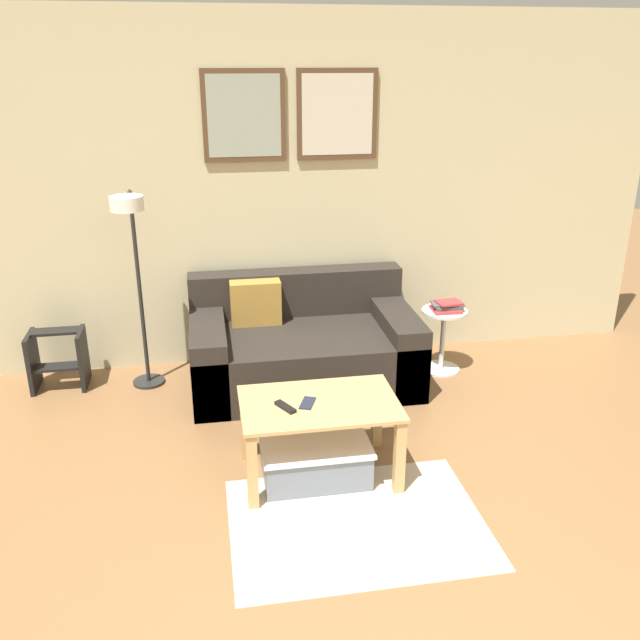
{
  "coord_description": "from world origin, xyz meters",
  "views": [
    {
      "loc": [
        -0.64,
        -1.48,
        2.22
      ],
      "look_at": [
        -0.03,
        1.98,
        0.85
      ],
      "focal_mm": 38.0,
      "sensor_mm": 36.0,
      "label": 1
    }
  ],
  "objects_px": {
    "coffee_table": "(319,417)",
    "cell_phone": "(308,403)",
    "storage_bin": "(315,458)",
    "book_stack": "(447,306)",
    "step_stool": "(58,358)",
    "floor_lamp": "(133,252)",
    "couch": "(302,347)",
    "remote_control": "(285,407)",
    "side_table": "(443,334)"
  },
  "relations": [
    {
      "from": "coffee_table",
      "to": "cell_phone",
      "type": "height_order",
      "value": "cell_phone"
    },
    {
      "from": "coffee_table",
      "to": "storage_bin",
      "type": "relative_size",
      "value": 1.43
    },
    {
      "from": "book_stack",
      "to": "coffee_table",
      "type": "bearing_deg",
      "value": -134.28
    },
    {
      "from": "cell_phone",
      "to": "step_stool",
      "type": "height_order",
      "value": "cell_phone"
    },
    {
      "from": "storage_bin",
      "to": "floor_lamp",
      "type": "distance_m",
      "value": 1.81
    },
    {
      "from": "floor_lamp",
      "to": "step_stool",
      "type": "distance_m",
      "value": 1.04
    },
    {
      "from": "couch",
      "to": "coffee_table",
      "type": "xyz_separation_m",
      "value": [
        -0.08,
        -1.2,
        0.1
      ]
    },
    {
      "from": "coffee_table",
      "to": "couch",
      "type": "bearing_deg",
      "value": 86.02
    },
    {
      "from": "floor_lamp",
      "to": "coffee_table",
      "type": "bearing_deg",
      "value": -49.19
    },
    {
      "from": "floor_lamp",
      "to": "cell_phone",
      "type": "relative_size",
      "value": 10.1
    },
    {
      "from": "floor_lamp",
      "to": "remote_control",
      "type": "relative_size",
      "value": 9.43
    },
    {
      "from": "coffee_table",
      "to": "cell_phone",
      "type": "bearing_deg",
      "value": -172.84
    },
    {
      "from": "remote_control",
      "to": "cell_phone",
      "type": "xyz_separation_m",
      "value": [
        0.13,
        0.03,
        -0.01
      ]
    },
    {
      "from": "side_table",
      "to": "remote_control",
      "type": "distance_m",
      "value": 1.83
    },
    {
      "from": "coffee_table",
      "to": "side_table",
      "type": "height_order",
      "value": "side_table"
    },
    {
      "from": "coffee_table",
      "to": "storage_bin",
      "type": "xyz_separation_m",
      "value": [
        -0.03,
        -0.02,
        -0.25
      ]
    },
    {
      "from": "coffee_table",
      "to": "remote_control",
      "type": "relative_size",
      "value": 5.77
    },
    {
      "from": "storage_bin",
      "to": "book_stack",
      "type": "xyz_separation_m",
      "value": [
        1.19,
        1.21,
        0.4
      ]
    },
    {
      "from": "floor_lamp",
      "to": "cell_phone",
      "type": "distance_m",
      "value": 1.64
    },
    {
      "from": "side_table",
      "to": "coffee_table",
      "type": "bearing_deg",
      "value": -133.76
    },
    {
      "from": "couch",
      "to": "book_stack",
      "type": "bearing_deg",
      "value": -0.49
    },
    {
      "from": "couch",
      "to": "step_stool",
      "type": "relative_size",
      "value": 3.8
    },
    {
      "from": "coffee_table",
      "to": "floor_lamp",
      "type": "distance_m",
      "value": 1.71
    },
    {
      "from": "floor_lamp",
      "to": "remote_control",
      "type": "bearing_deg",
      "value": -55.87
    },
    {
      "from": "coffee_table",
      "to": "remote_control",
      "type": "height_order",
      "value": "remote_control"
    },
    {
      "from": "couch",
      "to": "floor_lamp",
      "type": "bearing_deg",
      "value": -179.54
    },
    {
      "from": "book_stack",
      "to": "cell_phone",
      "type": "relative_size",
      "value": 1.73
    },
    {
      "from": "couch",
      "to": "coffee_table",
      "type": "distance_m",
      "value": 1.21
    },
    {
      "from": "cell_phone",
      "to": "remote_control",
      "type": "bearing_deg",
      "value": -143.28
    },
    {
      "from": "cell_phone",
      "to": "step_stool",
      "type": "xyz_separation_m",
      "value": [
        -1.58,
        1.41,
        -0.24
      ]
    },
    {
      "from": "floor_lamp",
      "to": "book_stack",
      "type": "xyz_separation_m",
      "value": [
        2.19,
        -0.0,
        -0.52
      ]
    },
    {
      "from": "floor_lamp",
      "to": "side_table",
      "type": "height_order",
      "value": "floor_lamp"
    },
    {
      "from": "storage_bin",
      "to": "step_stool",
      "type": "relative_size",
      "value": 1.46
    },
    {
      "from": "side_table",
      "to": "step_stool",
      "type": "xyz_separation_m",
      "value": [
        -2.79,
        0.21,
        -0.07
      ]
    },
    {
      "from": "storage_bin",
      "to": "side_table",
      "type": "bearing_deg",
      "value": 45.89
    },
    {
      "from": "couch",
      "to": "book_stack",
      "type": "height_order",
      "value": "couch"
    },
    {
      "from": "step_stool",
      "to": "storage_bin",
      "type": "bearing_deg",
      "value": -41.4
    },
    {
      "from": "storage_bin",
      "to": "floor_lamp",
      "type": "height_order",
      "value": "floor_lamp"
    },
    {
      "from": "storage_bin",
      "to": "step_stool",
      "type": "xyz_separation_m",
      "value": [
        -1.61,
        1.42,
        0.11
      ]
    },
    {
      "from": "step_stool",
      "to": "book_stack",
      "type": "bearing_deg",
      "value": -4.42
    },
    {
      "from": "coffee_table",
      "to": "floor_lamp",
      "type": "bearing_deg",
      "value": 130.81
    },
    {
      "from": "remote_control",
      "to": "step_stool",
      "type": "bearing_deg",
      "value": 105.92
    },
    {
      "from": "floor_lamp",
      "to": "step_stool",
      "type": "xyz_separation_m",
      "value": [
        -0.62,
        0.22,
        -0.81
      ]
    },
    {
      "from": "couch",
      "to": "side_table",
      "type": "xyz_separation_m",
      "value": [
        1.06,
        -0.0,
        0.02
      ]
    },
    {
      "from": "floor_lamp",
      "to": "remote_control",
      "type": "distance_m",
      "value": 1.59
    },
    {
      "from": "floor_lamp",
      "to": "step_stool",
      "type": "relative_size",
      "value": 3.39
    },
    {
      "from": "couch",
      "to": "cell_phone",
      "type": "distance_m",
      "value": 1.23
    },
    {
      "from": "coffee_table",
      "to": "book_stack",
      "type": "distance_m",
      "value": 1.67
    },
    {
      "from": "step_stool",
      "to": "side_table",
      "type": "bearing_deg",
      "value": -4.3
    },
    {
      "from": "couch",
      "to": "storage_bin",
      "type": "bearing_deg",
      "value": -95.32
    }
  ]
}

